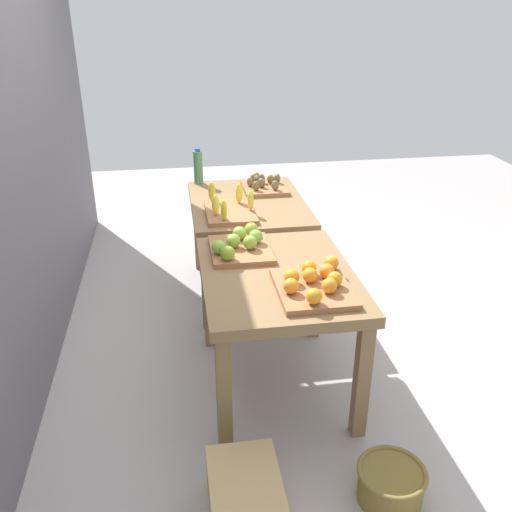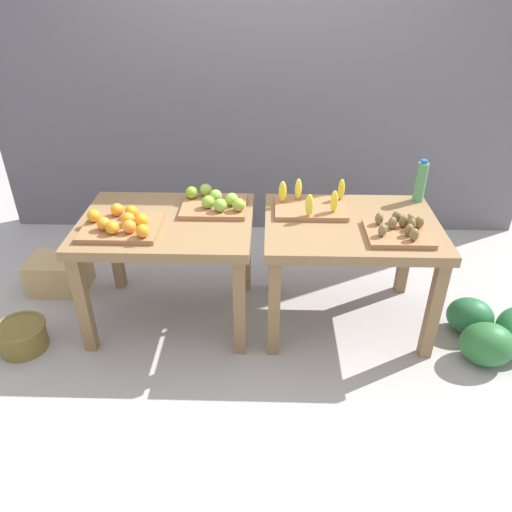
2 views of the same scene
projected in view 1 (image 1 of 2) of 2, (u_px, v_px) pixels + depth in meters
ground_plane at (260, 330)px, 3.68m from camera, size 8.00×8.00×0.00m
back_wall at (7, 110)px, 2.85m from camera, size 4.40×0.12×3.00m
display_table_left at (277, 290)px, 2.92m from camera, size 1.04×0.80×0.72m
display_table_right at (248, 215)px, 3.92m from camera, size 1.04×0.80×0.72m
orange_bin at (314, 283)px, 2.68m from camera, size 0.44×0.37×0.11m
apple_bin at (240, 245)px, 3.09m from camera, size 0.42×0.34×0.11m
banana_crate at (230, 209)px, 3.62m from camera, size 0.45×0.32×0.17m
kiwi_bin at (264, 185)px, 4.09m from camera, size 0.36×0.32×0.10m
water_bottle at (198, 167)px, 4.19m from camera, size 0.07×0.07×0.28m
watermelon_pile at (263, 230)px, 4.95m from camera, size 0.61×0.59×0.26m
wicker_basket at (391, 483)px, 2.41m from camera, size 0.31×0.31×0.18m
cardboard_produce_box at (245, 498)px, 2.30m from camera, size 0.40×0.30×0.24m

